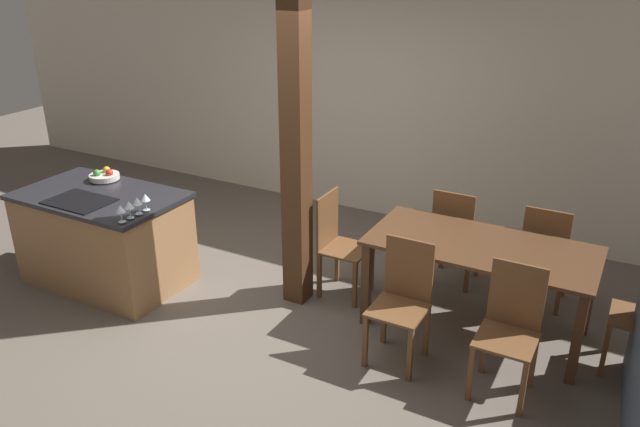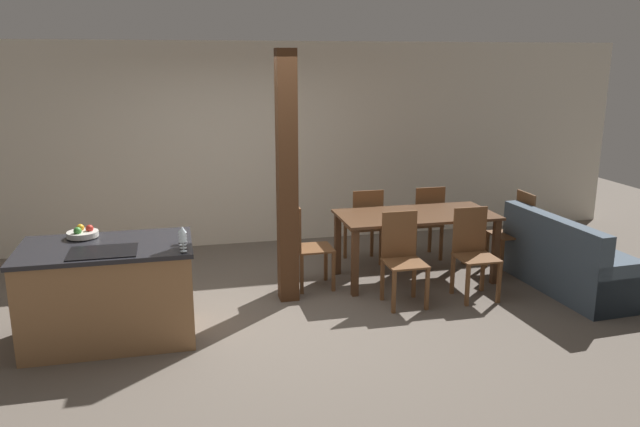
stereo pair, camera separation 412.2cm
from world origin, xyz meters
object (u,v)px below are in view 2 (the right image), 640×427
Objects in this scene: wine_glass_near at (183,239)px; dining_chair_head_end at (307,245)px; dining_chair_far_left at (365,225)px; couch at (576,265)px; kitchen_island at (109,292)px; timber_post at (287,179)px; wine_glass_far at (182,233)px; dining_chair_far_right at (426,221)px; fruit_bowl at (83,233)px; dining_table at (416,223)px; wine_glass_middle at (183,236)px; wine_glass_end at (182,230)px; dining_chair_near_left at (402,257)px; dining_chair_near_right at (473,251)px; dining_chair_foot_end at (515,230)px.

dining_chair_head_end is at bearing 42.60° from wine_glass_near.
couch is (2.01, -1.36, -0.23)m from dining_chair_far_left.
timber_post is at bearing 18.36° from kitchen_island.
timber_post is (1.07, 0.77, 0.28)m from wine_glass_far.
dining_chair_far_left is 0.80m from dining_chair_far_right.
wine_glass_far is (0.89, -0.48, 0.08)m from fruit_bowl.
kitchen_island is at bearing -52.64° from fruit_bowl.
dining_chair_far_left reaches higher than dining_table.
wine_glass_middle is 0.06× the size of timber_post.
kitchen_island is 10.17× the size of wine_glass_end.
couch is (4.20, 0.32, -0.74)m from wine_glass_far.
dining_chair_far_right is at bearing -180.00° from dining_chair_far_left.
couch is at bearing 1.56° from kitchen_island.
wine_glass_end is at bearing 89.89° from couch.
dining_chair_near_left is at bearing 4.05° from kitchen_island.
dining_chair_near_left is 1.00× the size of dining_chair_near_right.
dining_chair_near_left is (2.87, 0.20, 0.05)m from kitchen_island.
dining_chair_far_left is at bearing 27.59° from kitchen_island.
dining_chair_near_right is at bearing 9.23° from wine_glass_middle.
wine_glass_end reaches higher than dining_chair_near_right.
dining_chair_far_right reaches higher than couch.
kitchen_island is 10.17× the size of wine_glass_far.
fruit_bowl reaches higher than dining_chair_foot_end.
dining_chair_far_right is (3.66, 1.50, 0.05)m from kitchen_island.
dining_chair_foot_end is at bearing 6.74° from fruit_bowl.
timber_post is (1.07, 0.67, 0.28)m from wine_glass_end.
wine_glass_end is at bearing 90.00° from wine_glass_near.
dining_table is 1.80m from couch.
dining_chair_far_left is 1.08m from dining_chair_head_end.
couch is (2.87, -0.72, -0.23)m from dining_chair_head_end.
dining_table is (3.26, 0.85, 0.22)m from kitchen_island.
dining_chair_far_left is at bearing 37.50° from wine_glass_far.
wine_glass_middle is 4.29m from couch.
timber_post is at bearing 25.55° from dining_chair_far_right.
fruit_bowl is 2.01m from timber_post.
fruit_bowl reaches higher than dining_chair_far_left.
dining_chair_near_right is 1.08m from dining_chair_foot_end.
dining_chair_head_end reaches higher than dining_table.
fruit_bowl is at bearing 151.64° from wine_glass_far.
wine_glass_near reaches higher than kitchen_island.
dining_chair_far_left is 1.00× the size of dining_chair_foot_end.
fruit_bowl is 3.54m from dining_table.
wine_glass_middle is (0.67, -0.28, 0.56)m from kitchen_island.
fruit_bowl is 0.29× the size of dining_chair_near_left.
dining_chair_near_right reaches higher than kitchen_island.
dining_table is at bearing 23.58° from wine_glass_middle.
wine_glass_near is 0.15× the size of dining_chair_near_left.
dining_table is 0.78m from dining_chair_far_left.
dining_table is at bearing 14.60° from kitchen_island.
fruit_bowl is 1.91× the size of wine_glass_middle.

